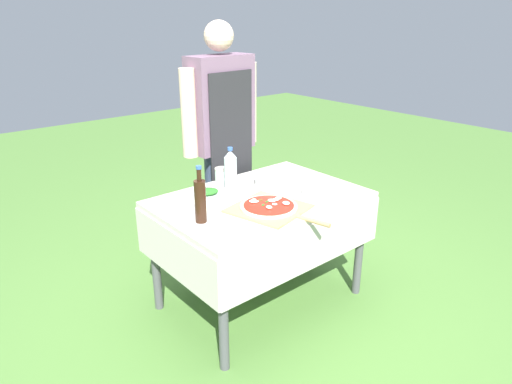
{
  "coord_description": "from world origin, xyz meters",
  "views": [
    {
      "loc": [
        -1.66,
        -1.91,
        1.75
      ],
      "look_at": [
        -0.04,
        0.0,
        0.77
      ],
      "focal_mm": 32.0,
      "sensor_mm": 36.0,
      "label": 1
    }
  ],
  "objects_px": {
    "water_bottle": "(231,171)",
    "mixing_tub": "(267,179)",
    "prep_table": "(260,212)",
    "oil_bottle": "(200,200)",
    "herb_container": "(207,192)",
    "sauce_jar": "(222,177)",
    "person_cook": "(222,128)",
    "pizza_on_peel": "(270,207)",
    "plate_stack": "(321,192)"
  },
  "relations": [
    {
      "from": "prep_table",
      "to": "water_bottle",
      "type": "xyz_separation_m",
      "value": [
        -0.08,
        0.19,
        0.23
      ]
    },
    {
      "from": "prep_table",
      "to": "pizza_on_peel",
      "type": "height_order",
      "value": "pizza_on_peel"
    },
    {
      "from": "water_bottle",
      "to": "mixing_tub",
      "type": "bearing_deg",
      "value": -19.17
    },
    {
      "from": "prep_table",
      "to": "mixing_tub",
      "type": "relative_size",
      "value": 8.2
    },
    {
      "from": "herb_container",
      "to": "person_cook",
      "type": "bearing_deg",
      "value": 43.68
    },
    {
      "from": "plate_stack",
      "to": "oil_bottle",
      "type": "bearing_deg",
      "value": 169.17
    },
    {
      "from": "prep_table",
      "to": "mixing_tub",
      "type": "distance_m",
      "value": 0.24
    },
    {
      "from": "pizza_on_peel",
      "to": "water_bottle",
      "type": "height_order",
      "value": "water_bottle"
    },
    {
      "from": "person_cook",
      "to": "mixing_tub",
      "type": "distance_m",
      "value": 0.55
    },
    {
      "from": "oil_bottle",
      "to": "sauce_jar",
      "type": "height_order",
      "value": "oil_bottle"
    },
    {
      "from": "water_bottle",
      "to": "mixing_tub",
      "type": "distance_m",
      "value": 0.26
    },
    {
      "from": "plate_stack",
      "to": "person_cook",
      "type": "bearing_deg",
      "value": 99.49
    },
    {
      "from": "pizza_on_peel",
      "to": "water_bottle",
      "type": "xyz_separation_m",
      "value": [
        0.01,
        0.37,
        0.12
      ]
    },
    {
      "from": "oil_bottle",
      "to": "plate_stack",
      "type": "bearing_deg",
      "value": -10.83
    },
    {
      "from": "plate_stack",
      "to": "sauce_jar",
      "type": "distance_m",
      "value": 0.64
    },
    {
      "from": "prep_table",
      "to": "plate_stack",
      "type": "bearing_deg",
      "value": -34.51
    },
    {
      "from": "oil_bottle",
      "to": "mixing_tub",
      "type": "relative_size",
      "value": 2.05
    },
    {
      "from": "prep_table",
      "to": "plate_stack",
      "type": "distance_m",
      "value": 0.39
    },
    {
      "from": "mixing_tub",
      "to": "herb_container",
      "type": "bearing_deg",
      "value": 163.56
    },
    {
      "from": "pizza_on_peel",
      "to": "water_bottle",
      "type": "bearing_deg",
      "value": 74.95
    },
    {
      "from": "water_bottle",
      "to": "mixing_tub",
      "type": "relative_size",
      "value": 1.86
    },
    {
      "from": "water_bottle",
      "to": "oil_bottle",
      "type": "bearing_deg",
      "value": -147.04
    },
    {
      "from": "mixing_tub",
      "to": "sauce_jar",
      "type": "bearing_deg",
      "value": 132.96
    },
    {
      "from": "person_cook",
      "to": "oil_bottle",
      "type": "height_order",
      "value": "person_cook"
    },
    {
      "from": "water_bottle",
      "to": "plate_stack",
      "type": "xyz_separation_m",
      "value": [
        0.38,
        -0.4,
        -0.12
      ]
    },
    {
      "from": "oil_bottle",
      "to": "water_bottle",
      "type": "bearing_deg",
      "value": 32.96
    },
    {
      "from": "mixing_tub",
      "to": "sauce_jar",
      "type": "xyz_separation_m",
      "value": [
        -0.2,
        0.21,
        0.0
      ]
    },
    {
      "from": "pizza_on_peel",
      "to": "plate_stack",
      "type": "height_order",
      "value": "pizza_on_peel"
    },
    {
      "from": "water_bottle",
      "to": "person_cook",
      "type": "bearing_deg",
      "value": 59.67
    },
    {
      "from": "pizza_on_peel",
      "to": "mixing_tub",
      "type": "bearing_deg",
      "value": 37.16
    },
    {
      "from": "oil_bottle",
      "to": "mixing_tub",
      "type": "bearing_deg",
      "value": 15.64
    },
    {
      "from": "oil_bottle",
      "to": "herb_container",
      "type": "relative_size",
      "value": 1.55
    },
    {
      "from": "herb_container",
      "to": "mixing_tub",
      "type": "distance_m",
      "value": 0.4
    },
    {
      "from": "person_cook",
      "to": "sauce_jar",
      "type": "bearing_deg",
      "value": 49.12
    },
    {
      "from": "person_cook",
      "to": "plate_stack",
      "type": "distance_m",
      "value": 0.87
    },
    {
      "from": "pizza_on_peel",
      "to": "person_cook",
      "type": "bearing_deg",
      "value": 58.48
    },
    {
      "from": "water_bottle",
      "to": "sauce_jar",
      "type": "xyz_separation_m",
      "value": [
        0.03,
        0.13,
        -0.08
      ]
    },
    {
      "from": "prep_table",
      "to": "herb_container",
      "type": "bearing_deg",
      "value": 136.14
    },
    {
      "from": "prep_table",
      "to": "sauce_jar",
      "type": "xyz_separation_m",
      "value": [
        -0.04,
        0.32,
        0.15
      ]
    },
    {
      "from": "prep_table",
      "to": "oil_bottle",
      "type": "distance_m",
      "value": 0.52
    },
    {
      "from": "prep_table",
      "to": "sauce_jar",
      "type": "height_order",
      "value": "sauce_jar"
    },
    {
      "from": "prep_table",
      "to": "water_bottle",
      "type": "distance_m",
      "value": 0.31
    },
    {
      "from": "water_bottle",
      "to": "sauce_jar",
      "type": "relative_size",
      "value": 2.57
    },
    {
      "from": "pizza_on_peel",
      "to": "herb_container",
      "type": "height_order",
      "value": "same"
    },
    {
      "from": "mixing_tub",
      "to": "plate_stack",
      "type": "xyz_separation_m",
      "value": [
        0.15,
        -0.32,
        -0.03
      ]
    },
    {
      "from": "mixing_tub",
      "to": "prep_table",
      "type": "bearing_deg",
      "value": -143.81
    },
    {
      "from": "water_bottle",
      "to": "sauce_jar",
      "type": "bearing_deg",
      "value": 76.4
    },
    {
      "from": "prep_table",
      "to": "person_cook",
      "type": "height_order",
      "value": "person_cook"
    },
    {
      "from": "person_cook",
      "to": "water_bottle",
      "type": "bearing_deg",
      "value": 55.4
    },
    {
      "from": "herb_container",
      "to": "mixing_tub",
      "type": "xyz_separation_m",
      "value": [
        0.39,
        -0.11,
        0.03
      ]
    }
  ]
}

